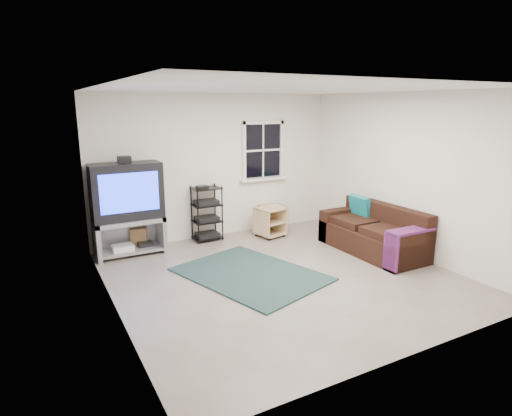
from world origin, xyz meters
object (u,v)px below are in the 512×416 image
side_table_right (272,216)px  sofa (374,234)px  tv_unit (127,201)px  av_rack (207,217)px  side_table_left (269,221)px

side_table_right → sofa: 2.08m
tv_unit → side_table_right: (2.75, 0.08, -0.60)m
side_table_right → sofa: (0.85, -1.90, 0.02)m
av_rack → side_table_left: 1.16m
tv_unit → sofa: (3.60, -1.82, -0.59)m
av_rack → side_table_right: bearing=-0.7°
side_table_left → side_table_right: (0.25, 0.30, -0.01)m
side_table_right → tv_unit: bearing=-178.4°
side_table_left → av_rack: bearing=163.8°
side_table_left → side_table_right: bearing=50.5°
tv_unit → sofa: size_ratio=0.87×
tv_unit → av_rack: 1.47m
sofa → av_rack: bearing=138.9°
av_rack → side_table_left: bearing=-16.2°
sofa → side_table_right: bearing=114.0°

